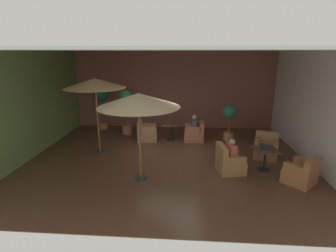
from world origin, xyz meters
name	(u,v)px	position (x,y,z in m)	size (l,w,h in m)	color
ground_plane	(167,159)	(0.00, 0.00, -0.01)	(9.55, 8.07, 0.02)	#503424
wall_back_brick	(173,90)	(0.00, 4.00, 1.81)	(9.55, 0.08, 3.61)	brown
wall_left_accent	(29,106)	(-4.74, 0.00, 1.81)	(0.08, 8.07, 3.61)	#5E7A42
wall_right_plain	(316,110)	(4.74, 0.00, 1.81)	(0.08, 8.07, 3.61)	silver
ceiling_slab	(167,49)	(0.00, 0.00, 3.64)	(9.55, 8.07, 0.06)	silver
cafe_table_front_left	(265,154)	(3.09, -0.69, 0.53)	(0.77, 0.77, 0.69)	black
armchair_front_left_north	(229,162)	(1.98, -0.90, 0.32)	(0.89, 0.88, 0.89)	olive
armchair_front_left_east	(301,173)	(3.88, -1.50, 0.31)	(1.06, 1.06, 0.81)	#9B5D39
armchair_front_left_south	(266,148)	(3.43, 0.38, 0.33)	(0.95, 0.90, 0.89)	#966847
cafe_table_front_right	(171,128)	(-0.01, 2.00, 0.52)	(0.69, 0.69, 0.69)	black
armchair_front_right_north	(195,133)	(0.99, 2.02, 0.31)	(0.81, 0.75, 0.80)	#9D5940
armchair_front_right_east	(147,133)	(-1.01, 1.91, 0.31)	(0.86, 0.78, 0.80)	#976A49
patio_umbrella_tall_red	(139,101)	(-0.65, -1.54, 2.31)	(2.25, 2.25, 2.51)	#2D2D2D
patio_umbrella_center_beige	(95,84)	(-2.50, 0.36, 2.52)	(2.12, 2.12, 2.71)	#2D2D2D
potted_tree_left_corner	(229,117)	(2.40, 2.13, 0.99)	(0.58, 0.58, 1.52)	#A56A49
potted_tree_mid_left	(101,98)	(-3.37, 3.48, 1.50)	(0.76, 0.76, 2.07)	#A96841
potted_tree_mid_right	(126,107)	(-2.02, 2.68, 1.25)	(0.57, 0.57, 2.00)	#A86446
patron_blue_shirt	(232,150)	(2.03, -0.89, 0.70)	(0.27, 0.41, 0.65)	#B24D40
patron_by_window	(194,124)	(0.95, 2.02, 0.73)	(0.21, 0.36, 0.65)	#333846
iced_drink_cup	(264,147)	(3.05, -0.61, 0.75)	(0.08, 0.08, 0.11)	white
open_laptop	(265,149)	(3.05, -0.78, 0.74)	(0.34, 0.27, 0.20)	#9EA0A5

